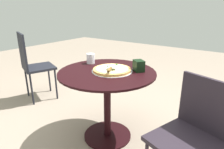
{
  "coord_description": "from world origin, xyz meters",
  "views": [
    {
      "loc": [
        -1.34,
        -1.01,
        1.24
      ],
      "look_at": [
        0.02,
        -0.04,
        0.66
      ],
      "focal_mm": 31.2,
      "sensor_mm": 36.0,
      "label": 1
    }
  ],
  "objects": [
    {
      "name": "napkin_dispenser",
      "position": [
        0.17,
        -0.23,
        0.74
      ],
      "size": [
        0.13,
        0.13,
        0.1
      ],
      "primitive_type": "cube",
      "rotation": [
        0.0,
        0.0,
        4.03
      ],
      "color": "black",
      "rests_on": "patio_table"
    },
    {
      "name": "patio_table",
      "position": [
        0.0,
        0.0,
        0.51
      ],
      "size": [
        0.89,
        0.89,
        0.69
      ],
      "color": "black",
      "rests_on": "ground"
    },
    {
      "name": "patio_chair_far",
      "position": [
        -0.18,
        -0.83,
        0.49
      ],
      "size": [
        0.51,
        0.51,
        0.82
      ],
      "color": "black",
      "rests_on": "ground"
    },
    {
      "name": "drinking_cup",
      "position": [
        0.11,
        0.3,
        0.74
      ],
      "size": [
        0.08,
        0.08,
        0.1
      ],
      "primitive_type": "cylinder",
      "color": "white",
      "rests_on": "patio_table"
    },
    {
      "name": "pizza_server",
      "position": [
        -0.04,
        -0.07,
        0.74
      ],
      "size": [
        0.21,
        0.13,
        0.02
      ],
      "color": "silver",
      "rests_on": "pizza_on_tray"
    },
    {
      "name": "patio_chair_near",
      "position": [
        0.1,
        1.34,
        0.54
      ],
      "size": [
        0.5,
        0.5,
        0.93
      ],
      "color": "black",
      "rests_on": "ground"
    },
    {
      "name": "ground_plane",
      "position": [
        0.0,
        0.0,
        0.0
      ],
      "size": [
        10.0,
        10.0,
        0.0
      ],
      "primitive_type": "plane",
      "color": "gray"
    },
    {
      "name": "pizza_on_tray",
      "position": [
        0.03,
        -0.04,
        0.71
      ],
      "size": [
        0.37,
        0.37,
        0.05
      ],
      "color": "silver",
      "rests_on": "patio_table"
    }
  ]
}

